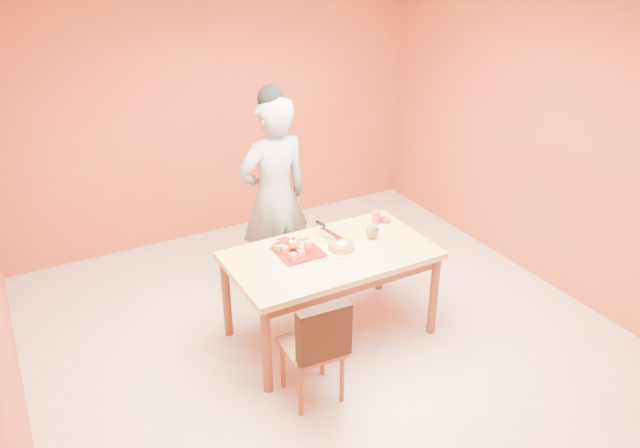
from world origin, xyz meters
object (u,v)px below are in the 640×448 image
red_dinner_plate (288,245)px  magenta_glass (376,217)px  dining_table (331,263)px  egg_ornament (372,231)px  pastry_platter (298,252)px  sponge_cake (341,246)px  person (274,198)px  dining_chair (313,345)px  checker_tin (385,220)px

red_dinner_plate → magenta_glass: (0.84, 0.01, 0.05)m
dining_table → egg_ornament: 0.44m
pastry_platter → sponge_cake: size_ratio=1.59×
dining_table → person: (-0.08, 0.85, 0.24)m
dining_chair → pastry_platter: dining_chair is taller
sponge_cake → checker_tin: sponge_cake is taller
dining_chair → red_dinner_plate: bearing=77.7°
pastry_platter → red_dinner_plate: 0.15m
magenta_glass → dining_table: bearing=-155.7°
dining_chair → egg_ornament: 1.16m
egg_ornament → checker_tin: 0.34m
dining_table → egg_ornament: egg_ornament is taller
dining_chair → magenta_glass: bearing=42.1°
person → magenta_glass: bearing=135.7°
sponge_cake → pastry_platter: bearing=158.0°
dining_chair → person: bearing=77.9°
dining_table → egg_ornament: bearing=6.2°
dining_table → sponge_cake: size_ratio=7.72×
pastry_platter → checker_tin: bearing=8.4°
magenta_glass → egg_ornament: bearing=-129.5°
dining_chair → checker_tin: 1.47m
red_dinner_plate → egg_ornament: (0.65, -0.22, 0.06)m
person → pastry_platter: (-0.14, -0.73, -0.14)m
pastry_platter → checker_tin: checker_tin is taller
pastry_platter → magenta_glass: bearing=10.5°
person → checker_tin: bearing=138.0°
person → dining_table: bearing=91.7°
person → pastry_platter: person is taller
person → magenta_glass: person is taller
dining_table → magenta_glass: 0.67m
red_dinner_plate → magenta_glass: magenta_glass is taller
red_dinner_plate → checker_tin: bearing=-0.8°
dining_chair → checker_tin: size_ratio=8.85×
sponge_cake → dining_table: bearing=175.5°
red_dinner_plate → sponge_cake: bearing=-39.5°
egg_ornament → dining_table: bearing=-154.6°
egg_ornament → dining_chair: bearing=-124.9°
person → sponge_cake: (0.17, -0.86, -0.11)m
sponge_cake → person: bearing=101.4°
pastry_platter → magenta_glass: size_ratio=3.05×
pastry_platter → egg_ornament: (0.63, -0.07, 0.06)m
pastry_platter → checker_tin: 0.91m
person → red_dinner_plate: (-0.16, -0.59, -0.14)m
pastry_platter → person: bearing=79.2°
person → sponge_cake: 0.88m
red_dinner_plate → egg_ornament: bearing=-18.8°
red_dinner_plate → egg_ornament: egg_ornament is taller
pastry_platter → egg_ornament: egg_ornament is taller
egg_ornament → checker_tin: bearing=57.0°
pastry_platter → checker_tin: size_ratio=3.40×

